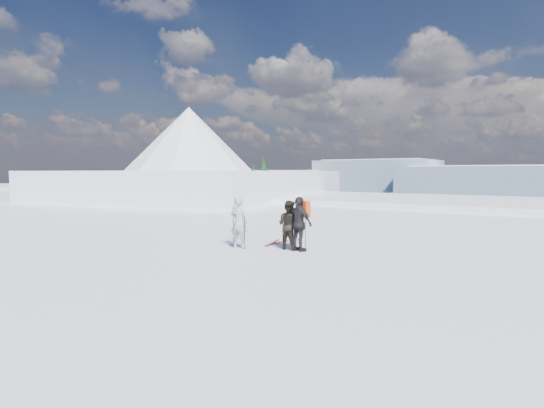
{
  "coord_description": "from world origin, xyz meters",
  "views": [
    {
      "loc": [
        5.97,
        -10.02,
        2.9
      ],
      "look_at": [
        -2.51,
        3.0,
        1.72
      ],
      "focal_mm": 28.0,
      "sensor_mm": 36.0,
      "label": 1
    }
  ],
  "objects_px": {
    "skier_pack": "(299,224)",
    "skier_grey": "(239,222)",
    "skis_loose": "(275,243)",
    "skier_dark": "(289,225)"
  },
  "relations": [
    {
      "from": "skier_dark",
      "to": "skier_grey",
      "type": "bearing_deg",
      "value": 26.98
    },
    {
      "from": "skis_loose",
      "to": "skier_dark",
      "type": "bearing_deg",
      "value": -36.36
    },
    {
      "from": "skis_loose",
      "to": "skier_pack",
      "type": "bearing_deg",
      "value": -29.91
    },
    {
      "from": "skier_grey",
      "to": "skis_loose",
      "type": "bearing_deg",
      "value": -114.7
    },
    {
      "from": "skier_dark",
      "to": "skis_loose",
      "type": "relative_size",
      "value": 1.08
    },
    {
      "from": "skier_pack",
      "to": "skis_loose",
      "type": "bearing_deg",
      "value": -15.45
    },
    {
      "from": "skier_dark",
      "to": "skier_pack",
      "type": "distance_m",
      "value": 0.52
    },
    {
      "from": "skier_dark",
      "to": "skis_loose",
      "type": "bearing_deg",
      "value": -33.72
    },
    {
      "from": "skier_grey",
      "to": "skis_loose",
      "type": "height_order",
      "value": "skier_grey"
    },
    {
      "from": "skier_pack",
      "to": "skier_grey",
      "type": "bearing_deg",
      "value": 31.41
    }
  ]
}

